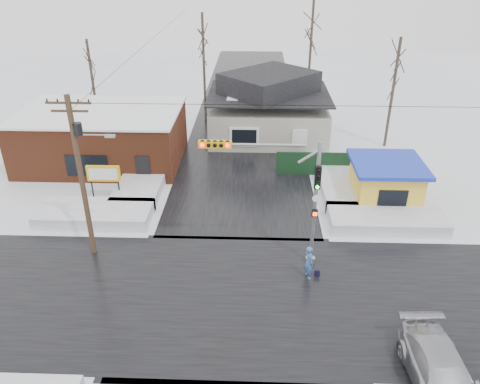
{
  "coord_description": "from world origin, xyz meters",
  "views": [
    {
      "loc": [
        0.94,
        -17.78,
        15.22
      ],
      "look_at": [
        0.11,
        5.33,
        3.0
      ],
      "focal_mm": 35.0,
      "sensor_mm": 36.0,
      "label": 1
    }
  ],
  "objects_px": {
    "utility_pole": "(81,169)",
    "car": "(442,376)",
    "marquee_sign": "(104,175)",
    "kiosk": "(385,182)",
    "traffic_signal": "(285,188)",
    "pedestrian": "(309,262)"
  },
  "relations": [
    {
      "from": "pedestrian",
      "to": "utility_pole",
      "type": "bearing_deg",
      "value": 62.1
    },
    {
      "from": "car",
      "to": "pedestrian",
      "type": "bearing_deg",
      "value": 120.41
    },
    {
      "from": "car",
      "to": "kiosk",
      "type": "bearing_deg",
      "value": 82.45
    },
    {
      "from": "traffic_signal",
      "to": "kiosk",
      "type": "distance_m",
      "value": 10.43
    },
    {
      "from": "marquee_sign",
      "to": "pedestrian",
      "type": "relative_size",
      "value": 1.36
    },
    {
      "from": "traffic_signal",
      "to": "car",
      "type": "relative_size",
      "value": 1.29
    },
    {
      "from": "car",
      "to": "utility_pole",
      "type": "bearing_deg",
      "value": 149.36
    },
    {
      "from": "utility_pole",
      "to": "pedestrian",
      "type": "bearing_deg",
      "value": -8.84
    },
    {
      "from": "traffic_signal",
      "to": "kiosk",
      "type": "relative_size",
      "value": 1.52
    },
    {
      "from": "traffic_signal",
      "to": "utility_pole",
      "type": "height_order",
      "value": "utility_pole"
    },
    {
      "from": "utility_pole",
      "to": "car",
      "type": "xyz_separation_m",
      "value": [
        16.08,
        -8.62,
        -4.33
      ]
    },
    {
      "from": "traffic_signal",
      "to": "utility_pole",
      "type": "xyz_separation_m",
      "value": [
        -10.36,
        0.53,
        0.57
      ]
    },
    {
      "from": "utility_pole",
      "to": "traffic_signal",
      "type": "bearing_deg",
      "value": -2.95
    },
    {
      "from": "traffic_signal",
      "to": "car",
      "type": "bearing_deg",
      "value": -54.75
    },
    {
      "from": "utility_pole",
      "to": "car",
      "type": "relative_size",
      "value": 1.66
    },
    {
      "from": "utility_pole",
      "to": "pedestrian",
      "type": "height_order",
      "value": "utility_pole"
    },
    {
      "from": "traffic_signal",
      "to": "pedestrian",
      "type": "relative_size",
      "value": 3.73
    },
    {
      "from": "utility_pole",
      "to": "marquee_sign",
      "type": "bearing_deg",
      "value": 100.13
    },
    {
      "from": "utility_pole",
      "to": "kiosk",
      "type": "relative_size",
      "value": 1.96
    },
    {
      "from": "traffic_signal",
      "to": "utility_pole",
      "type": "bearing_deg",
      "value": 177.05
    },
    {
      "from": "utility_pole",
      "to": "kiosk",
      "type": "distance_m",
      "value": 18.95
    },
    {
      "from": "marquee_sign",
      "to": "utility_pole",
      "type": "bearing_deg",
      "value": -79.87
    }
  ]
}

